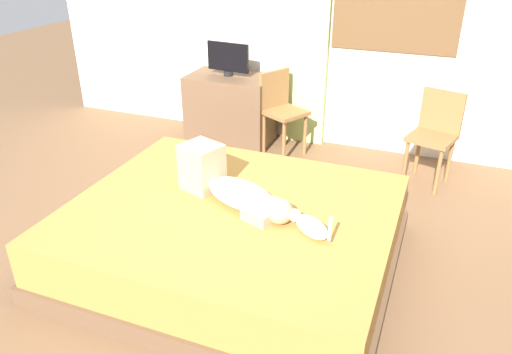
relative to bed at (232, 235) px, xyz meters
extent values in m
plane|color=brown|center=(-0.05, -0.13, -0.23)|extent=(16.00, 16.00, 0.00)
cube|color=beige|center=(-0.05, 2.46, 1.22)|extent=(6.40, 0.12, 2.90)
cube|color=brown|center=(0.00, 0.00, -0.16)|extent=(2.23, 1.90, 0.14)
cube|color=olive|center=(0.00, 0.00, 0.07)|extent=(2.16, 1.84, 0.32)
ellipsoid|color=silver|center=(0.05, 0.04, 0.32)|extent=(0.61, 0.43, 0.17)
sphere|color=tan|center=(0.37, -0.08, 0.32)|extent=(0.17, 0.17, 0.17)
cube|color=tan|center=(-0.30, 0.17, 0.40)|extent=(0.33, 0.31, 0.34)
cube|color=tan|center=(0.26, -0.03, 0.27)|extent=(0.28, 0.33, 0.08)
ellipsoid|color=silver|center=(0.60, -0.15, 0.30)|extent=(0.28, 0.23, 0.13)
sphere|color=silver|center=(0.47, -0.07, 0.31)|extent=(0.08, 0.08, 0.08)
cylinder|color=silver|center=(0.73, -0.22, 0.36)|extent=(0.03, 0.03, 0.16)
cube|color=brown|center=(-0.93, 2.06, 0.14)|extent=(0.90, 0.56, 0.74)
cylinder|color=black|center=(-0.95, 2.06, 0.54)|extent=(0.10, 0.10, 0.05)
cube|color=black|center=(-0.95, 2.06, 0.71)|extent=(0.48, 0.08, 0.30)
cylinder|color=teal|center=(-0.55, 2.10, 0.55)|extent=(0.06, 0.06, 0.08)
cylinder|color=brown|center=(-0.06, 2.00, -0.01)|extent=(0.04, 0.04, 0.44)
cylinder|color=brown|center=(-0.20, 1.73, -0.01)|extent=(0.04, 0.04, 0.44)
cylinder|color=brown|center=(-0.33, 2.14, -0.01)|extent=(0.04, 0.04, 0.44)
cylinder|color=brown|center=(-0.47, 1.87, -0.01)|extent=(0.04, 0.04, 0.44)
cube|color=brown|center=(-0.27, 1.93, 0.23)|extent=(0.51, 0.51, 0.04)
cube|color=brown|center=(-0.42, 2.01, 0.44)|extent=(0.21, 0.35, 0.38)
cylinder|color=brown|center=(1.29, 1.59, -0.01)|extent=(0.04, 0.04, 0.44)
cylinder|color=brown|center=(0.99, 1.67, -0.01)|extent=(0.04, 0.04, 0.44)
cylinder|color=brown|center=(1.37, 1.88, -0.01)|extent=(0.04, 0.04, 0.44)
cylinder|color=brown|center=(1.08, 1.96, -0.01)|extent=(0.04, 0.04, 0.44)
cube|color=brown|center=(1.18, 1.78, 0.23)|extent=(0.47, 0.47, 0.04)
cube|color=brown|center=(1.23, 1.94, 0.44)|extent=(0.38, 0.14, 0.38)
cube|color=#ADCC75|center=(-0.18, 2.34, 0.93)|extent=(0.44, 0.06, 2.31)
camera|label=1|loc=(1.23, -2.66, 1.96)|focal=34.87mm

